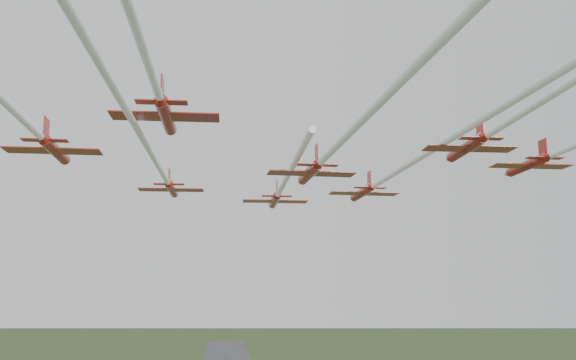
{
  "coord_description": "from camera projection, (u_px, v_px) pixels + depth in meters",
  "views": [
    {
      "loc": [
        -3.38,
        -78.29,
        47.65
      ],
      "look_at": [
        4.07,
        -2.75,
        61.55
      ],
      "focal_mm": 40.0,
      "sensor_mm": 36.0,
      "label": 1
    }
  ],
  "objects": [
    {
      "name": "jet_lead",
      "position": [
        280.0,
        190.0,
        89.02
      ],
      "size": [
        9.84,
        49.86,
        2.96
      ],
      "rotation": [
        0.0,
        0.0,
        0.0
      ],
      "color": "maroon"
    },
    {
      "name": "jet_row2_left",
      "position": [
        156.0,
        161.0,
        65.58
      ],
      "size": [
        8.25,
        63.7,
        2.47
      ],
      "rotation": [
        0.0,
        0.0,
        -0.01
      ],
      "color": "maroon"
    },
    {
      "name": "jet_row2_right",
      "position": [
        401.0,
        169.0,
        68.4
      ],
      "size": [
        9.02,
        63.05,
        2.68
      ],
      "rotation": [
        0.0,
        0.0,
        0.05
      ],
      "color": "maroon"
    },
    {
      "name": "jet_row3_left",
      "position": [
        0.0,
        98.0,
        49.96
      ],
      "size": [
        9.92,
        70.9,
        2.97
      ],
      "rotation": [
        0.0,
        0.0,
        0.03
      ],
      "color": "maroon"
    },
    {
      "name": "jet_row3_mid",
      "position": [
        341.0,
        142.0,
        54.68
      ],
      "size": [
        9.34,
        58.52,
        2.77
      ],
      "rotation": [
        0.0,
        0.0,
        0.06
      ],
      "color": "maroon"
    },
    {
      "name": "jet_row3_right",
      "position": [
        571.0,
        147.0,
        64.27
      ],
      "size": [
        8.91,
        45.14,
        2.67
      ],
      "rotation": [
        0.0,
        0.0,
        0.01
      ],
      "color": "maroon"
    },
    {
      "name": "jet_row4_left",
      "position": [
        150.0,
        68.0,
        41.64
      ],
      "size": [
        8.8,
        50.97,
        2.65
      ],
      "rotation": [
        0.0,
        0.0,
        -0.01
      ],
      "color": "maroon"
    },
    {
      "name": "jet_row4_right",
      "position": [
        515.0,
        118.0,
        48.51
      ],
      "size": [
        8.22,
        46.19,
        2.47
      ],
      "rotation": [
        0.0,
        0.0,
        -0.01
      ],
      "color": "maroon"
    }
  ]
}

